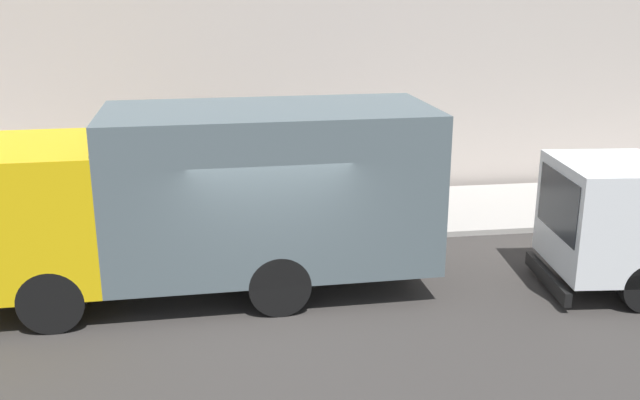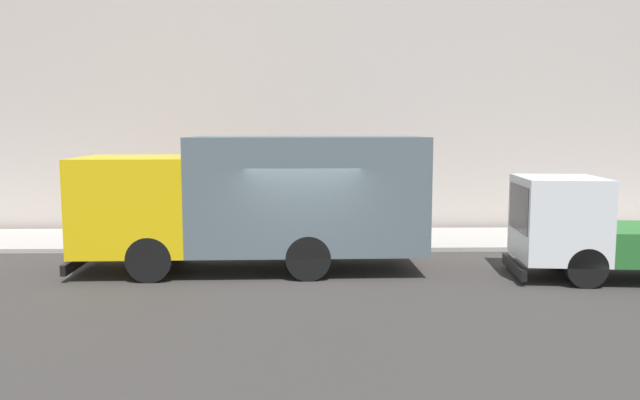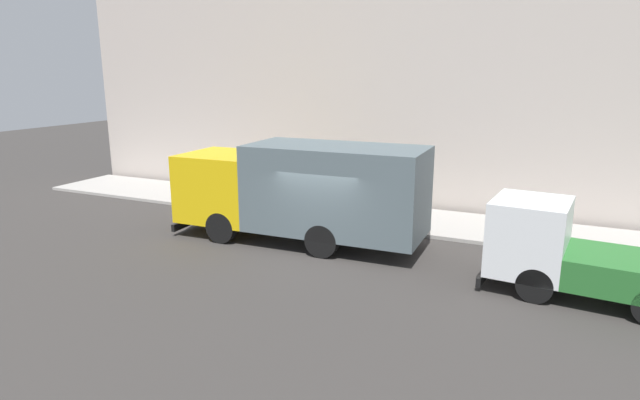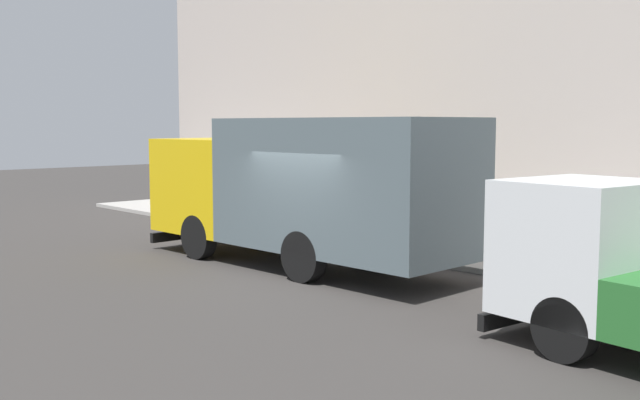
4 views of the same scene
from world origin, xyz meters
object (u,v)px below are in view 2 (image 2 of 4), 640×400
Objects in this scene: large_utility_truck at (258,197)px; traffic_cone_orange at (85,233)px; pedestrian_standing at (171,213)px; street_sign_post at (315,194)px; small_flatbed_truck at (616,232)px; pedestrian_walking at (260,204)px.

large_utility_truck is 5.98m from traffic_cone_orange.
pedestrian_standing is 2.45m from traffic_cone_orange.
traffic_cone_orange is 0.24× the size of street_sign_post.
large_utility_truck reaches higher than pedestrian_standing.
street_sign_post is at bearing 93.73° from pedestrian_standing.
large_utility_truck is 8.15m from small_flatbed_truck.
traffic_cone_orange is (-2.06, 4.76, -0.58)m from pedestrian_walking.
small_flatbed_truck is at bearing -117.12° from street_sign_post.
large_utility_truck is 2.75m from street_sign_post.
pedestrian_standing is at bearing 98.72° from pedestrian_walking.
large_utility_truck is 3.36× the size of street_sign_post.
small_flatbed_truck is at bearing -154.38° from pedestrian_walking.
pedestrian_walking is 0.69× the size of street_sign_post.
street_sign_post is (2.39, -1.36, -0.18)m from large_utility_truck.
pedestrian_standing is 4.19m from street_sign_post.
small_flatbed_truck is 10.28m from pedestrian_walking.
pedestrian_walking is at bearing -66.61° from traffic_cone_orange.
large_utility_truck is at bearing 154.86° from pedestrian_walking.
large_utility_truck is at bearing 54.65° from pedestrian_standing.
small_flatbed_truck is at bearing -106.31° from traffic_cone_orange.
traffic_cone_orange is at bearing 86.25° from street_sign_post.
large_utility_truck is 4.14m from pedestrian_standing.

